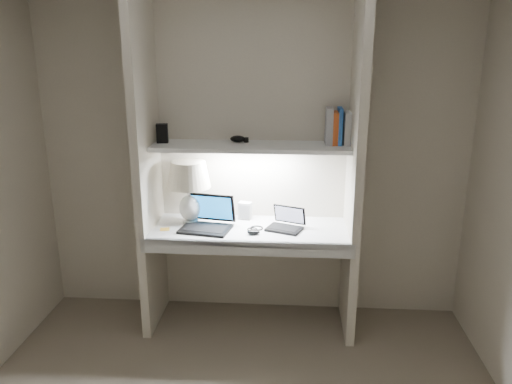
# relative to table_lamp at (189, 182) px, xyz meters

# --- Properties ---
(back_wall) EXTENTS (3.20, 0.01, 2.50)m
(back_wall) POSITION_rel_table_lamp_xyz_m (0.45, 0.19, 0.16)
(back_wall) COLOR beige
(back_wall) RESTS_ON floor
(alcove_panel_left) EXTENTS (0.06, 0.55, 2.50)m
(alcove_panel_left) POSITION_rel_table_lamp_xyz_m (-0.28, -0.08, 0.16)
(alcove_panel_left) COLOR beige
(alcove_panel_left) RESTS_ON floor
(alcove_panel_right) EXTENTS (0.06, 0.55, 2.50)m
(alcove_panel_right) POSITION_rel_table_lamp_xyz_m (1.18, -0.08, 0.16)
(alcove_panel_right) COLOR beige
(alcove_panel_right) RESTS_ON floor
(desk) EXTENTS (1.40, 0.55, 0.04)m
(desk) POSITION_rel_table_lamp_xyz_m (0.45, -0.08, -0.34)
(desk) COLOR white
(desk) RESTS_ON alcove_panel_left
(desk_apron) EXTENTS (1.46, 0.03, 0.10)m
(desk_apron) POSITION_rel_table_lamp_xyz_m (0.45, -0.34, -0.37)
(desk_apron) COLOR silver
(desk_apron) RESTS_ON desk
(shelf) EXTENTS (1.40, 0.36, 0.03)m
(shelf) POSITION_rel_table_lamp_xyz_m (0.45, 0.01, 0.26)
(shelf) COLOR silver
(shelf) RESTS_ON back_wall
(strip_light) EXTENTS (0.60, 0.04, 0.02)m
(strip_light) POSITION_rel_table_lamp_xyz_m (0.45, 0.01, 0.24)
(strip_light) COLOR white
(strip_light) RESTS_ON shelf
(table_lamp) EXTENTS (0.32, 0.32, 0.47)m
(table_lamp) POSITION_rel_table_lamp_xyz_m (0.00, 0.00, 0.00)
(table_lamp) COLOR white
(table_lamp) RESTS_ON desk
(laptop_main) EXTENTS (0.40, 0.36, 0.24)m
(laptop_main) POSITION_rel_table_lamp_xyz_m (0.15, -0.10, -0.26)
(laptop_main) COLOR black
(laptop_main) RESTS_ON desk
(laptop_netbook) EXTENTS (0.30, 0.28, 0.16)m
(laptop_netbook) POSITION_rel_table_lamp_xyz_m (0.71, -0.08, -0.28)
(laptop_netbook) COLOR black
(laptop_netbook) RESTS_ON desk
(speaker) EXTENTS (0.11, 0.09, 0.13)m
(speaker) POSITION_rel_table_lamp_xyz_m (0.40, 0.11, -0.25)
(speaker) COLOR silver
(speaker) RESTS_ON desk
(mouse) EXTENTS (0.09, 0.06, 0.03)m
(mouse) POSITION_rel_table_lamp_xyz_m (0.49, -0.21, -0.30)
(mouse) COLOR black
(mouse) RESTS_ON desk
(cable_coil) EXTENTS (0.12, 0.12, 0.01)m
(cable_coil) POSITION_rel_table_lamp_xyz_m (0.50, -0.10, -0.31)
(cable_coil) COLOR black
(cable_coil) RESTS_ON desk
(sticky_note) EXTENTS (0.08, 0.08, 0.00)m
(sticky_note) POSITION_rel_table_lamp_xyz_m (-0.16, -0.16, -0.31)
(sticky_note) COLOR yellow
(sticky_note) RESTS_ON desk
(book_row) EXTENTS (0.24, 0.17, 0.26)m
(book_row) POSITION_rel_table_lamp_xyz_m (1.10, 0.08, 0.40)
(book_row) COLOR white
(book_row) RESTS_ON shelf
(shelf_box) EXTENTS (0.09, 0.07, 0.14)m
(shelf_box) POSITION_rel_table_lamp_xyz_m (-0.19, 0.04, 0.35)
(shelf_box) COLOR black
(shelf_box) RESTS_ON shelf
(shelf_gadget) EXTENTS (0.12, 0.08, 0.05)m
(shelf_gadget) POSITION_rel_table_lamp_xyz_m (0.35, 0.09, 0.30)
(shelf_gadget) COLOR black
(shelf_gadget) RESTS_ON shelf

